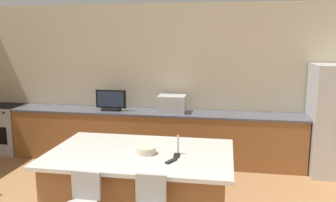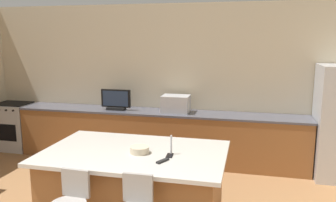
# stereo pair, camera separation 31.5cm
# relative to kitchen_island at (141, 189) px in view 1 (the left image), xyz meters

# --- Properties ---
(wall_back) EXTENTS (7.41, 0.12, 2.83)m
(wall_back) POSITION_rel_kitchen_island_xyz_m (-0.27, 2.59, 0.94)
(wall_back) COLOR beige
(wall_back) RESTS_ON ground_plane
(counter_back) EXTENTS (5.26, 0.62, 0.92)m
(counter_back) POSITION_rel_kitchen_island_xyz_m (-0.32, 2.21, -0.01)
(counter_back) COLOR brown
(counter_back) RESTS_ON ground_plane
(kitchen_island) EXTENTS (2.11, 1.34, 0.93)m
(kitchen_island) POSITION_rel_kitchen_island_xyz_m (0.00, 0.00, 0.00)
(kitchen_island) COLOR black
(kitchen_island) RESTS_ON ground_plane
(refrigerator) EXTENTS (0.81, 0.80, 1.81)m
(refrigerator) POSITION_rel_kitchen_island_xyz_m (2.72, 2.13, 0.43)
(refrigerator) COLOR #B7BABF
(refrigerator) RESTS_ON ground_plane
(range_oven) EXTENTS (0.71, 0.63, 0.94)m
(range_oven) POSITION_rel_kitchen_island_xyz_m (-3.31, 2.21, -0.01)
(range_oven) COLOR #B7BABF
(range_oven) RESTS_ON ground_plane
(microwave) EXTENTS (0.48, 0.36, 0.30)m
(microwave) POSITION_rel_kitchen_island_xyz_m (0.01, 2.21, 0.60)
(microwave) COLOR #B7BABF
(microwave) RESTS_ON counter_back
(tv_monitor) EXTENTS (0.55, 0.16, 0.38)m
(tv_monitor) POSITION_rel_kitchen_island_xyz_m (-1.10, 2.16, 0.62)
(tv_monitor) COLOR black
(tv_monitor) RESTS_ON counter_back
(sink_faucet_back) EXTENTS (0.02, 0.02, 0.24)m
(sink_faucet_back) POSITION_rel_kitchen_island_xyz_m (-0.20, 2.31, 0.57)
(sink_faucet_back) COLOR #B2B2B7
(sink_faucet_back) RESTS_ON counter_back
(sink_faucet_island) EXTENTS (0.02, 0.02, 0.22)m
(sink_faucet_island) POSITION_rel_kitchen_island_xyz_m (0.44, 0.00, 0.56)
(sink_faucet_island) COLOR #B2B2B7
(sink_faucet_island) RESTS_ON kitchen_island
(fruit_bowl) EXTENTS (0.22, 0.22, 0.08)m
(fruit_bowl) POSITION_rel_kitchen_island_xyz_m (0.08, -0.05, 0.49)
(fruit_bowl) COLOR beige
(fruit_bowl) RESTS_ON kitchen_island
(cell_phone) EXTENTS (0.08, 0.15, 0.01)m
(cell_phone) POSITION_rel_kitchen_island_xyz_m (0.43, -0.06, 0.46)
(cell_phone) COLOR black
(cell_phone) RESTS_ON kitchen_island
(tv_remote) EXTENTS (0.12, 0.17, 0.02)m
(tv_remote) POSITION_rel_kitchen_island_xyz_m (0.41, -0.26, 0.46)
(tv_remote) COLOR black
(tv_remote) RESTS_ON kitchen_island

